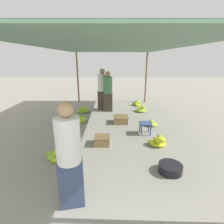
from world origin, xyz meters
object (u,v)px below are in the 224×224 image
Objects in this scene: vendor_foreground at (69,156)px; banana_pile_left_2 at (83,110)px; crate_near at (121,119)px; shopper_walking_far at (108,91)px; stool at (146,125)px; banana_pile_right_3 at (151,123)px; banana_pile_left_1 at (81,119)px; basin_black at (171,168)px; banana_pile_right_2 at (141,110)px; banana_pile_right_1 at (137,103)px; crate_mid at (102,140)px; banana_pile_left_0 at (57,156)px; banana_pile_right_0 at (158,141)px; shopper_walking_mid at (103,89)px.

vendor_foreground is 3.24× the size of banana_pile_left_2.
shopper_walking_far is (-0.47, 1.43, 0.76)m from crate_near.
stool is at bearing -44.55° from banana_pile_left_2.
banana_pile_left_1 is at bearing 170.83° from banana_pile_right_3.
basin_black is 2.94m from crate_near.
banana_pile_right_2 is 0.95× the size of crate_near.
banana_pile_right_2 is at bearing 2.28° from banana_pile_left_2.
banana_pile_right_1 is 1.21× the size of crate_mid.
banana_pile_left_0 is at bearing -144.18° from crate_mid.
banana_pile_right_2 is (0.22, 2.28, -0.19)m from stool.
stool reaches higher than crate_mid.
crate_near is at bearing -5.01° from banana_pile_left_1.
banana_pile_left_0 is at bearing 116.27° from vendor_foreground.
banana_pile_left_2 is 1.09× the size of banana_pile_right_3.
banana_pile_right_3 is (0.31, 0.68, -0.21)m from stool.
shopper_walking_far reaches higher than banana_pile_right_3.
crate_near is (-0.90, -2.39, 0.02)m from banana_pile_right_1.
banana_pile_left_1 is at bearing 174.99° from crate_near.
stool is 1.19m from crate_near.
vendor_foreground is 2.16m from crate_mid.
crate_near is 1.69m from shopper_walking_far.
banana_pile_left_0 is 1.25× the size of banana_pile_right_0.
banana_pile_right_1 is at bearing 92.17° from banana_pile_right_3.
banana_pile_right_3 reaches higher than basin_black.
banana_pile_left_2 is 1.23× the size of crate_mid.
banana_pile_left_0 is 4.00m from shopper_walking_far.
banana_pile_left_0 is 1.08× the size of banana_pile_left_1.
banana_pile_right_0 is 1.43m from banana_pile_right_3.
vendor_foreground is 5.32m from shopper_walking_mid.
shopper_walking_far reaches higher than vendor_foreground.
banana_pile_right_2 reaches higher than banana_pile_left_0.
banana_pile_right_0 is 1.92m from crate_near.
banana_pile_left_1 is 1.11× the size of crate_near.
banana_pile_left_2 is at bearing -169.13° from shopper_walking_far.
vendor_foreground is 3.16m from stool.
banana_pile_left_2 reaches higher than banana_pile_right_1.
stool is 0.72× the size of banana_pile_right_0.
banana_pile_left_0 is 1.31× the size of banana_pile_right_3.
vendor_foreground reaches higher than basin_black.
banana_pile_right_3 is 0.26× the size of shopper_walking_mid.
banana_pile_right_0 is at bearing -74.50° from stool.
banana_pile_right_3 is 2.07m from crate_mid.
banana_pile_left_1 is at bearing 87.65° from banana_pile_left_0.
banana_pile_right_2 is (1.83, 4.95, -0.76)m from vendor_foreground.
crate_near is at bearing 164.98° from banana_pile_right_3.
stool reaches higher than banana_pile_left_0.
crate_near reaches higher than basin_black.
basin_black is at bearing -90.74° from banana_pile_right_2.
stool is 0.75× the size of basin_black.
shopper_walking_mid reaches higher than banana_pile_right_3.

